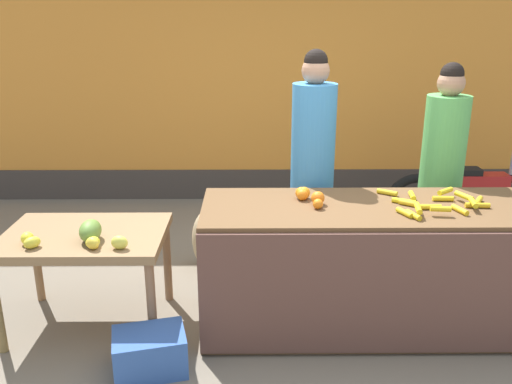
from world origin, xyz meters
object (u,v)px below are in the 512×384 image
(vendor_woman_blue_shirt, at_px, (312,171))
(produce_crate, at_px, (150,352))
(produce_sack, at_px, (211,240))
(parked_motorcycle, at_px, (464,198))
(vendor_woman_green_shirt, at_px, (441,174))

(vendor_woman_blue_shirt, distance_m, produce_crate, 1.83)
(produce_sack, bearing_deg, produce_crate, -101.64)
(produce_crate, bearing_deg, vendor_woman_blue_shirt, 47.06)
(vendor_woman_blue_shirt, height_order, produce_crate, vendor_woman_blue_shirt)
(parked_motorcycle, relative_size, produce_crate, 3.64)
(parked_motorcycle, bearing_deg, produce_crate, -141.95)
(vendor_woman_green_shirt, distance_m, produce_crate, 2.63)
(vendor_woman_green_shirt, xyz_separation_m, produce_crate, (-2.16, -1.28, -0.77))
(vendor_woman_green_shirt, height_order, produce_sack, vendor_woman_green_shirt)
(parked_motorcycle, xyz_separation_m, produce_crate, (-2.74, -2.14, -0.27))
(parked_motorcycle, distance_m, produce_sack, 2.57)
(vendor_woman_blue_shirt, relative_size, parked_motorcycle, 1.18)
(parked_motorcycle, bearing_deg, vendor_woman_green_shirt, -123.70)
(parked_motorcycle, bearing_deg, vendor_woman_blue_shirt, -149.77)
(produce_crate, bearing_deg, vendor_woman_green_shirt, 30.62)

